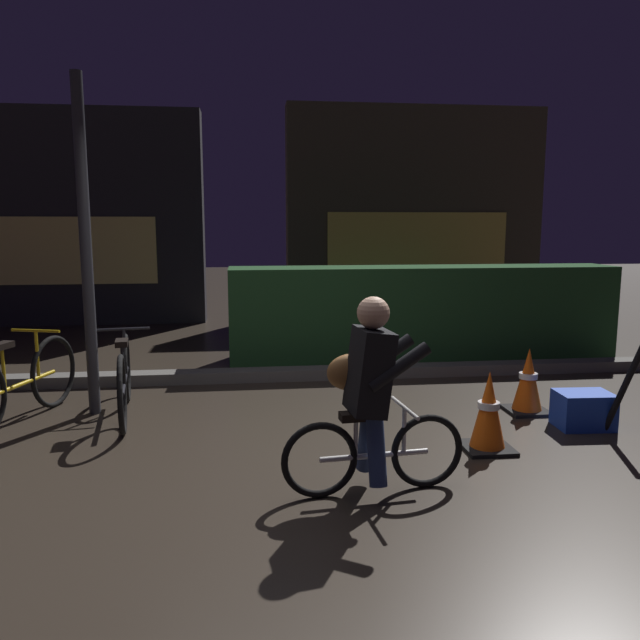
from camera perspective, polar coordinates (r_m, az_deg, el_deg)
name	(u,v)px	position (r m, az deg, el deg)	size (l,w,h in m)	color
ground_plane	(303,453)	(4.70, -1.58, -12.10)	(40.00, 40.00, 0.00)	#2D261E
sidewalk_curb	(284,374)	(6.78, -3.32, -4.99)	(12.00, 0.24, 0.12)	#56544F
hedge_row	(423,313)	(7.86, 9.43, 0.68)	(4.80, 0.70, 1.15)	#214723
storefront_left	(47,218)	(11.34, -23.79, 8.54)	(5.11, 0.54, 3.54)	#262328
storefront_right	(415,212)	(12.00, 8.68, 9.80)	(4.83, 0.54, 3.82)	#42382D
street_post	(86,249)	(5.74, -20.70, 6.14)	(0.10, 0.10, 2.93)	#2D2D33
parked_bike_left_mid	(19,384)	(5.83, -25.95, -5.27)	(0.56, 1.60, 0.76)	black
parked_bike_center_left	(124,378)	(5.71, -17.52, -5.14)	(0.46, 1.61, 0.75)	black
traffic_cone_near	(488,412)	(4.83, 15.21, -8.17)	(0.36, 0.36, 0.60)	black
traffic_cone_far	(528,382)	(5.87, 18.56, -5.38)	(0.36, 0.36, 0.59)	black
blue_crate	(583,410)	(5.64, 23.04, -7.61)	(0.44, 0.32, 0.30)	#193DB7
cyclist	(370,395)	(3.89, 4.61, -6.87)	(1.19, 0.50, 1.25)	black
closed_umbrella	(624,387)	(5.46, 26.18, -5.51)	(0.05, 0.05, 0.85)	black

